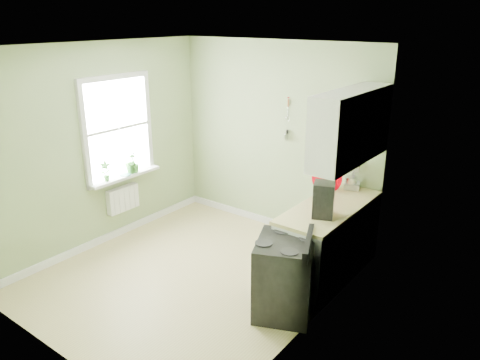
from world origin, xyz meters
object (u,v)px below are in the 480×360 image
Objects in this scene: stove at (285,276)px; stand_mixer at (354,175)px; kettle at (335,182)px; coffee_maker at (323,200)px.

stove is 1.81m from stand_mixer.
kettle is 0.49× the size of coffee_maker.
stove is 2.52× the size of stand_mixer.
stand_mixer is 1.07m from coffee_maker.
coffee_maker reaches higher than stand_mixer.
kettle is (-0.16, -0.20, -0.07)m from stand_mixer.
stove is 2.43× the size of coffee_maker.
coffee_maker is (0.12, -1.06, 0.02)m from stand_mixer.
stand_mixer is 0.97× the size of coffee_maker.
stand_mixer is at bearing 91.50° from stove.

